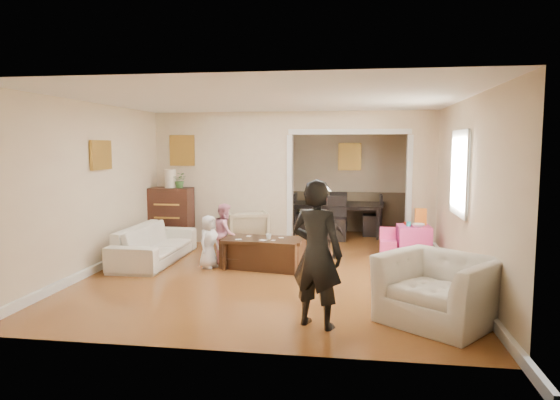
% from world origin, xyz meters
% --- Properties ---
extents(floor, '(7.00, 7.00, 0.00)m').
position_xyz_m(floor, '(0.00, 0.00, 0.00)').
color(floor, '#945226').
rests_on(floor, ground).
extents(partition_left, '(2.75, 0.18, 2.60)m').
position_xyz_m(partition_left, '(-1.38, 1.80, 1.30)').
color(partition_left, beige).
rests_on(partition_left, ground).
extents(partition_right, '(0.55, 0.18, 2.60)m').
position_xyz_m(partition_right, '(2.48, 1.80, 1.30)').
color(partition_right, beige).
rests_on(partition_right, ground).
extents(partition_header, '(2.22, 0.18, 0.35)m').
position_xyz_m(partition_header, '(1.10, 1.80, 2.42)').
color(partition_header, beige).
rests_on(partition_header, partition_right).
extents(window_pane, '(0.03, 0.95, 1.10)m').
position_xyz_m(window_pane, '(2.73, -0.40, 1.55)').
color(window_pane, white).
rests_on(window_pane, ground).
extents(framed_art_partition, '(0.45, 0.03, 0.55)m').
position_xyz_m(framed_art_partition, '(-2.20, 1.70, 1.85)').
color(framed_art_partition, brown).
rests_on(framed_art_partition, partition_left).
extents(framed_art_sofa_wall, '(0.03, 0.55, 0.40)m').
position_xyz_m(framed_art_sofa_wall, '(-2.71, -0.60, 1.80)').
color(framed_art_sofa_wall, brown).
extents(framed_art_alcove, '(0.45, 0.03, 0.55)m').
position_xyz_m(framed_art_alcove, '(1.10, 3.44, 1.70)').
color(framed_art_alcove, brown).
extents(sofa, '(0.81, 2.06, 0.60)m').
position_xyz_m(sofa, '(-2.11, -0.04, 0.30)').
color(sofa, beige).
rests_on(sofa, ground).
extents(armchair_back, '(0.98, 0.99, 0.70)m').
position_xyz_m(armchair_back, '(-0.83, 1.42, 0.35)').
color(armchair_back, tan).
rests_on(armchair_back, ground).
extents(armchair_front, '(1.52, 1.50, 0.75)m').
position_xyz_m(armchair_front, '(2.15, -2.40, 0.37)').
color(armchair_front, beige).
rests_on(armchair_front, ground).
extents(dresser, '(0.82, 0.46, 1.12)m').
position_xyz_m(dresser, '(-2.35, 1.41, 0.56)').
color(dresser, '#33170F').
rests_on(dresser, ground).
extents(table_lamp, '(0.22, 0.22, 0.36)m').
position_xyz_m(table_lamp, '(-2.35, 1.41, 1.30)').
color(table_lamp, beige).
rests_on(table_lamp, dresser).
extents(potted_plant, '(0.27, 0.23, 0.30)m').
position_xyz_m(potted_plant, '(-2.15, 1.41, 1.27)').
color(potted_plant, '#416C30').
rests_on(potted_plant, dresser).
extents(coffee_table, '(1.35, 0.85, 0.47)m').
position_xyz_m(coffee_table, '(-0.21, -0.20, 0.24)').
color(coffee_table, '#382011').
rests_on(coffee_table, ground).
extents(coffee_cup, '(0.11, 0.11, 0.09)m').
position_xyz_m(coffee_cup, '(-0.11, -0.25, 0.51)').
color(coffee_cup, silver).
rests_on(coffee_cup, coffee_table).
extents(play_table, '(0.58, 0.58, 0.54)m').
position_xyz_m(play_table, '(2.27, 1.05, 0.27)').
color(play_table, '#ED3E9A').
rests_on(play_table, ground).
extents(cereal_box, '(0.20, 0.08, 0.30)m').
position_xyz_m(cereal_box, '(2.39, 1.15, 0.69)').
color(cereal_box, yellow).
rests_on(cereal_box, play_table).
extents(cyan_cup, '(0.08, 0.08, 0.08)m').
position_xyz_m(cyan_cup, '(2.17, 1.00, 0.58)').
color(cyan_cup, '#27C1C3').
rests_on(cyan_cup, play_table).
extents(toy_block, '(0.10, 0.09, 0.05)m').
position_xyz_m(toy_block, '(2.15, 1.17, 0.56)').
color(toy_block, red).
rests_on(toy_block, play_table).
extents(play_bowl, '(0.24, 0.24, 0.06)m').
position_xyz_m(play_bowl, '(2.32, 0.93, 0.57)').
color(play_bowl, silver).
rests_on(play_bowl, play_table).
extents(dining_table, '(2.05, 1.25, 0.69)m').
position_xyz_m(dining_table, '(0.86, 2.97, 0.35)').
color(dining_table, black).
rests_on(dining_table, ground).
extents(adult_person, '(0.68, 0.58, 1.60)m').
position_xyz_m(adult_person, '(0.83, -2.71, 0.80)').
color(adult_person, black).
rests_on(adult_person, ground).
extents(child_kneel_a, '(0.40, 0.48, 0.85)m').
position_xyz_m(child_kneel_a, '(-1.06, -0.35, 0.42)').
color(child_kneel_a, white).
rests_on(child_kneel_a, ground).
extents(child_kneel_b, '(0.45, 0.53, 0.99)m').
position_xyz_m(child_kneel_b, '(-0.91, 0.10, 0.49)').
color(child_kneel_b, pink).
rests_on(child_kneel_b, ground).
extents(child_toddler, '(0.50, 0.40, 0.80)m').
position_xyz_m(child_toddler, '(0.84, 0.55, 0.40)').
color(child_toddler, black).
rests_on(child_toddler, ground).
extents(craft_papers, '(0.76, 0.42, 0.00)m').
position_xyz_m(craft_papers, '(-0.28, -0.25, 0.47)').
color(craft_papers, white).
rests_on(craft_papers, coffee_table).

